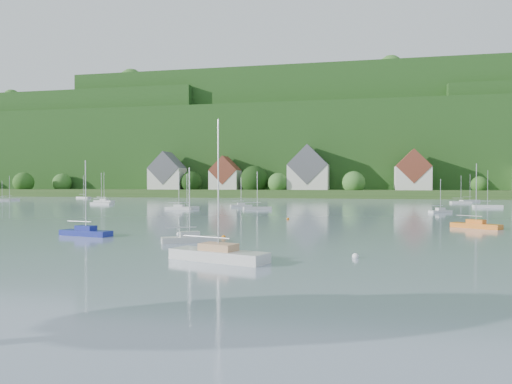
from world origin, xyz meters
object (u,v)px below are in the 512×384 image
near_sailboat_2 (218,254)px  near_sailboat_3 (189,238)px  near_sailboat_5 (476,225)px  near_sailboat_1 (86,232)px

near_sailboat_2 → near_sailboat_3: size_ratio=1.44×
near_sailboat_2 → near_sailboat_5: size_ratio=1.27×
near_sailboat_1 → near_sailboat_5: near_sailboat_5 is taller
near_sailboat_2 → near_sailboat_1: bearing=163.4°
near_sailboat_2 → near_sailboat_3: bearing=138.9°
near_sailboat_2 → near_sailboat_5: 39.27m
near_sailboat_1 → near_sailboat_3: size_ratio=1.14×
near_sailboat_1 → near_sailboat_5: size_ratio=1.00×
near_sailboat_5 → near_sailboat_1: bearing=-119.7°
near_sailboat_1 → near_sailboat_5: (42.23, 17.99, 0.00)m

